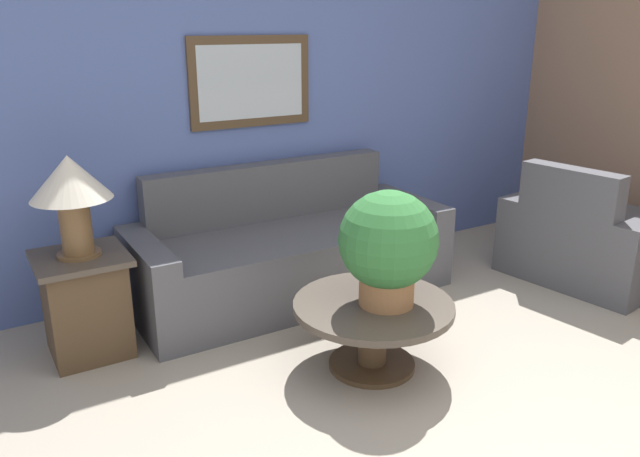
{
  "coord_description": "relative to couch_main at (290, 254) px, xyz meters",
  "views": [
    {
      "loc": [
        -1.94,
        -1.36,
        1.89
      ],
      "look_at": [
        -0.02,
        1.85,
        0.65
      ],
      "focal_mm": 35.0,
      "sensor_mm": 36.0,
      "label": 1
    }
  ],
  "objects": [
    {
      "name": "couch_main",
      "position": [
        0.0,
        0.0,
        0.0
      ],
      "size": [
        2.25,
        0.88,
        0.91
      ],
      "color": "#4C4C51",
      "rests_on": "ground_plane"
    },
    {
      "name": "potted_plant_on_table",
      "position": [
        -0.03,
        -1.19,
        0.44
      ],
      "size": [
        0.54,
        0.54,
        0.64
      ],
      "color": "#9E6B42",
      "rests_on": "coffee_table"
    },
    {
      "name": "armchair",
      "position": [
        2.14,
        -0.89,
        -0.01
      ],
      "size": [
        1.11,
        1.22,
        0.91
      ],
      "rotation": [
        0.0,
        0.0,
        1.72
      ],
      "color": "#4C4C51",
      "rests_on": "ground_plane"
    },
    {
      "name": "coffee_table",
      "position": [
        -0.08,
        -1.14,
        -0.01
      ],
      "size": [
        0.9,
        0.9,
        0.4
      ],
      "color": "#4C3823",
      "rests_on": "ground_plane"
    },
    {
      "name": "table_lamp",
      "position": [
        -1.43,
        -0.13,
        0.72
      ],
      "size": [
        0.45,
        0.45,
        0.58
      ],
      "color": "brown",
      "rests_on": "side_table"
    },
    {
      "name": "side_table",
      "position": [
        -1.43,
        -0.13,
        0.01
      ],
      "size": [
        0.51,
        0.51,
        0.62
      ],
      "color": "#4C3823",
      "rests_on": "ground_plane"
    },
    {
      "name": "wall_back",
      "position": [
        -0.02,
        0.48,
        1.0
      ],
      "size": [
        7.73,
        0.09,
        2.6
      ],
      "color": "#5166A8",
      "rests_on": "ground_plane"
    }
  ]
}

